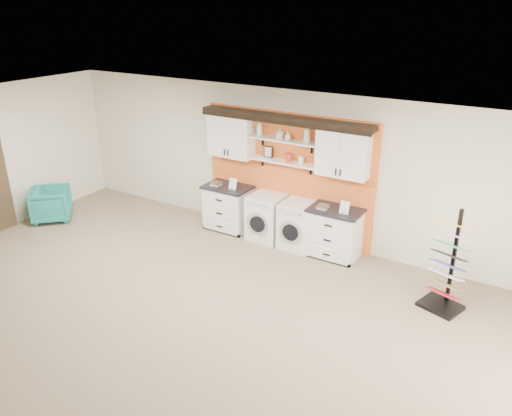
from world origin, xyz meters
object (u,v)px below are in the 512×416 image
Objects in this scene: base_cabinet_left at (228,207)px; base_cabinet_right at (335,233)px; sample_rack at (446,278)px; washer at (267,217)px; dryer at (299,225)px; armchair at (52,204)px.

base_cabinet_left and base_cabinet_right have the same top height.
sample_rack is at bearing -9.06° from base_cabinet_left.
washer is 1.01× the size of dryer.
base_cabinet_right is at bearing 179.05° from sample_rack.
base_cabinet_left is 0.88m from washer.
dryer is at bearing -0.00° from washer.
base_cabinet_left is 4.34m from sample_rack.
armchair is (-7.66, -0.85, -0.16)m from sample_rack.
base_cabinet_right is 0.59× the size of sample_rack.
washer reaches higher than dryer.
base_cabinet_right is at bearing 0.28° from dryer.
washer is at bearing -0.22° from base_cabinet_left.
dryer is (1.56, -0.00, -0.01)m from base_cabinet_left.
base_cabinet_right is 2.14m from sample_rack.
dryer is (0.68, -0.00, -0.00)m from washer.
washer is at bearing -179.86° from base_cabinet_right.
base_cabinet_right is 1.38m from washer.
base_cabinet_left is 1.05× the size of washer.
washer is at bearing 180.00° from dryer.
base_cabinet_left is 1.06× the size of dryer.
base_cabinet_right is at bearing -0.00° from base_cabinet_left.
sample_rack is (2.72, -0.68, 0.07)m from dryer.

